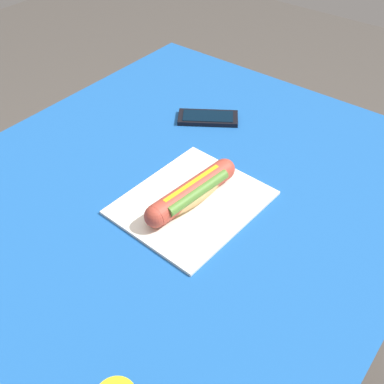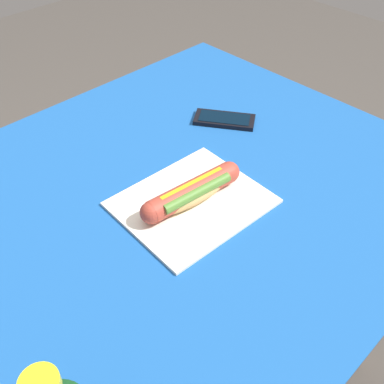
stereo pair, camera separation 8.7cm
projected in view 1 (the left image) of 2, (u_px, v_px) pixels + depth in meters
dining_table at (161, 250)px, 0.97m from camera, size 1.15×0.90×0.75m
paper_wrapper at (192, 202)px, 0.89m from camera, size 0.28×0.24×0.01m
hot_dog at (192, 192)px, 0.87m from camera, size 0.23×0.07×0.05m
cell_phone at (208, 118)px, 1.10m from camera, size 0.13×0.15×0.01m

